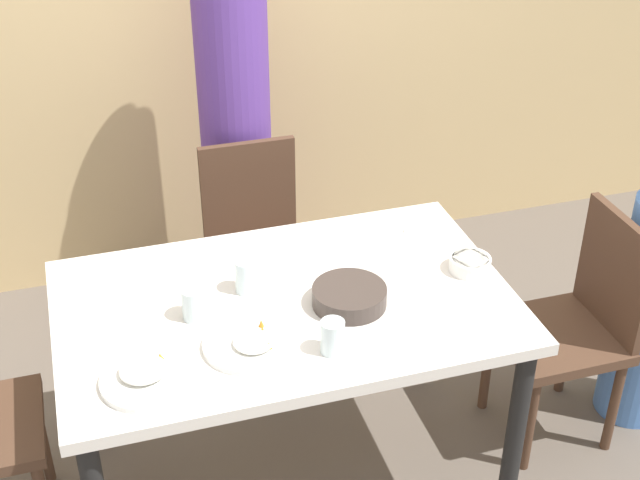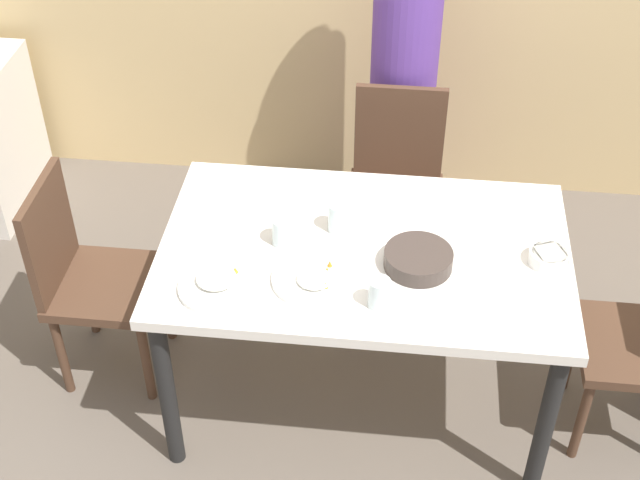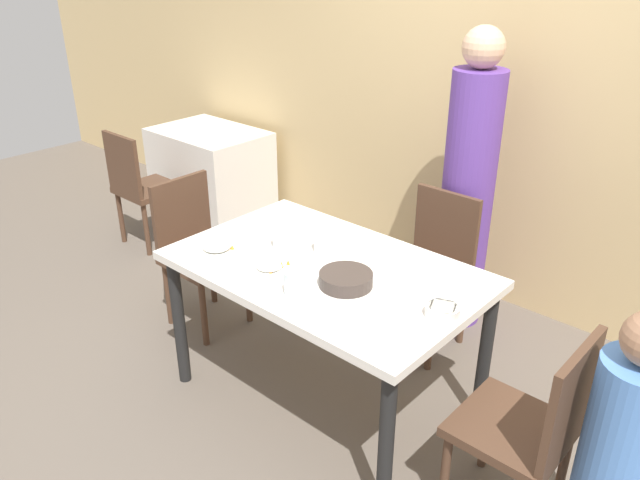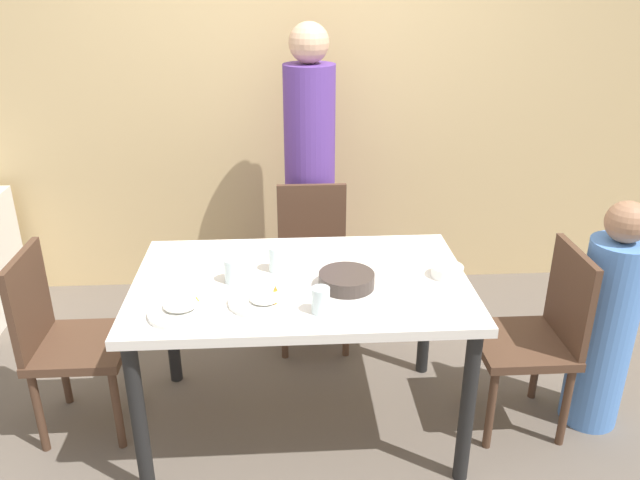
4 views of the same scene
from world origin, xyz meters
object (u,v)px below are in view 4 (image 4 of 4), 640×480
at_px(chair_adult_spot, 313,260).
at_px(chair_child_spot, 538,333).
at_px(glass_water_tall, 321,300).
at_px(bowl_curry, 347,280).
at_px(person_child, 605,326).
at_px(plate_rice_adult, 263,300).
at_px(person_adult, 310,184).

distance_m(chair_adult_spot, chair_child_spot, 1.25).
xyz_separation_m(chair_child_spot, glass_water_tall, (-0.97, -0.24, 0.33)).
relative_size(chair_child_spot, bowl_curry, 3.79).
height_order(chair_adult_spot, person_child, person_child).
bearing_deg(bowl_curry, plate_rice_adult, -161.05).
bearing_deg(chair_adult_spot, glass_water_tall, -91.25).
xyz_separation_m(bowl_curry, plate_rice_adult, (-0.34, -0.12, -0.02)).
relative_size(chair_adult_spot, glass_water_tall, 8.43).
xyz_separation_m(person_adult, plate_rice_adult, (-0.24, -1.28, -0.04)).
relative_size(chair_adult_spot, bowl_curry, 3.79).
distance_m(bowl_curry, glass_water_tall, 0.23).
height_order(chair_child_spot, glass_water_tall, chair_child_spot).
xyz_separation_m(chair_child_spot, bowl_curry, (-0.85, -0.04, 0.31)).
distance_m(person_adult, person_child, 1.71).
height_order(chair_child_spot, person_adult, person_adult).
xyz_separation_m(chair_adult_spot, person_child, (1.25, -0.82, 0.03)).
bearing_deg(chair_adult_spot, chair_child_spot, -40.74).
bearing_deg(glass_water_tall, chair_child_spot, 13.72).
relative_size(person_adult, glass_water_tall, 16.47).
xyz_separation_m(person_child, bowl_curry, (-1.15, -0.04, 0.28)).
xyz_separation_m(chair_child_spot, person_child, (0.30, 0.00, 0.03)).
xyz_separation_m(chair_child_spot, plate_rice_adult, (-1.19, -0.15, 0.29)).
bearing_deg(chair_child_spot, bowl_curry, -87.62).
relative_size(chair_child_spot, person_adult, 0.51).
xyz_separation_m(chair_adult_spot, person_adult, (0.00, 0.32, 0.33)).
bearing_deg(person_child, person_adult, 137.76).
xyz_separation_m(chair_adult_spot, glass_water_tall, (-0.02, -1.05, 0.33)).
bearing_deg(plate_rice_adult, person_child, 5.79).
bearing_deg(person_child, plate_rice_adult, -174.21).
xyz_separation_m(chair_child_spot, person_adult, (-0.95, 1.13, 0.33)).
distance_m(person_adult, bowl_curry, 1.17).
xyz_separation_m(person_child, glass_water_tall, (-1.27, -0.24, 0.30)).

